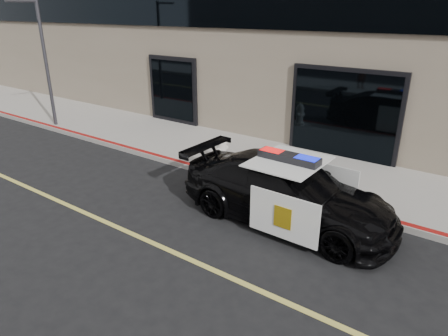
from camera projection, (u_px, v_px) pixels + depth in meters
The scene contains 5 objects.
ground at pixel (248, 286), 6.94m from camera, with size 120.00×120.00×0.00m, color black.
sidewalk_n at pixel (351, 182), 10.87m from camera, with size 60.00×3.50×0.15m, color gray.
police_car at pixel (287, 191), 8.81m from camera, with size 2.33×4.97×1.61m.
fire_hydrant at pixel (221, 150), 11.86m from camera, with size 0.39×0.54×0.87m.
street_light at pixel (44, 58), 15.02m from camera, with size 0.13×1.18×4.66m.
Camera 1 is at (2.97, -4.85, 4.48)m, focal length 32.00 mm.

